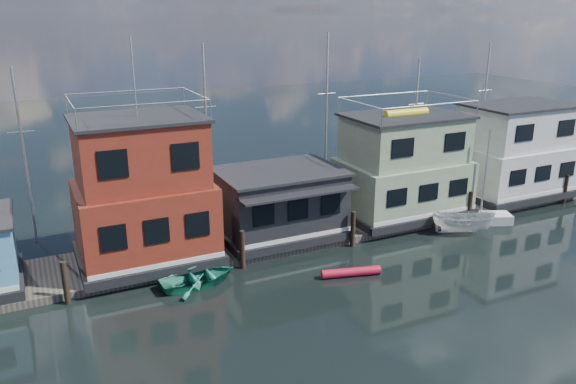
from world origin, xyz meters
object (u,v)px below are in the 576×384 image
houseboat_dark (280,203)px  day_sailer (480,217)px  red_kayak (351,272)px  dinghy_teal (199,277)px  houseboat_green (403,167)px  houseboat_white (514,152)px  motorboat (463,223)px  houseboat_red (143,194)px

houseboat_dark → day_sailer: (13.20, -3.11, -2.03)m
red_kayak → dinghy_teal: (-7.56, 2.55, 0.18)m
houseboat_dark → red_kayak: houseboat_dark is taller
houseboat_green → houseboat_white: bearing=-0.0°
houseboat_white → dinghy_teal: bearing=-171.8°
houseboat_green → motorboat: 5.29m
dinghy_teal → houseboat_white: bearing=-86.9°
red_kayak → motorboat: motorboat is taller
houseboat_red → houseboat_white: size_ratio=1.41×
houseboat_white → dinghy_teal: houseboat_white is taller
dinghy_teal → red_kayak: bearing=-113.7°
red_kayak → dinghy_teal: dinghy_teal is taller
houseboat_dark → day_sailer: size_ratio=1.17×
houseboat_white → motorboat: (-8.16, -4.09, -2.79)m
houseboat_white → red_kayak: bearing=-160.7°
day_sailer → houseboat_red: bearing=-165.2°
motorboat → houseboat_dark: bearing=101.5°
houseboat_red → houseboat_dark: bearing=-0.1°
houseboat_green → dinghy_teal: (-15.22, -3.62, -3.14)m
houseboat_red → red_kayak: bearing=-33.4°
houseboat_red → houseboat_green: (17.00, 0.00, -0.55)m
dinghy_teal → day_sailer: day_sailer is taller
houseboat_green → red_kayak: 10.38m
motorboat → day_sailer: 2.58m
red_kayak → houseboat_red: bearing=160.9°
motorboat → houseboat_red: bearing=109.9°
houseboat_white → motorboat: size_ratio=2.18×
houseboat_red → day_sailer: size_ratio=1.88×
motorboat → dinghy_teal: 17.07m
houseboat_white → day_sailer: bearing=-151.7°
houseboat_red → day_sailer: bearing=-8.4°
day_sailer → red_kayak: bearing=-142.5°
motorboat → houseboat_white: bearing=-31.3°
dinghy_teal → day_sailer: bearing=-93.6°
houseboat_red → houseboat_dark: (8.00, -0.02, -1.69)m
houseboat_red → houseboat_green: bearing=0.0°
houseboat_white → motorboat: bearing=-153.4°
houseboat_red → motorboat: (18.84, -4.09, -3.36)m
motorboat → day_sailer: size_ratio=0.61×
houseboat_red → day_sailer: 21.75m
houseboat_red → motorboat: size_ratio=3.08×
houseboat_dark → motorboat: houseboat_dark is taller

